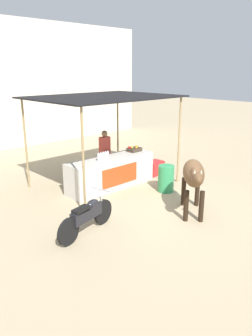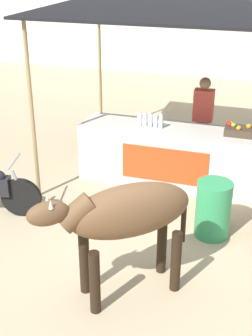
# 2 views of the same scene
# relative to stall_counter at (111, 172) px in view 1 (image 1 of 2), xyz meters

# --- Properties ---
(ground_plane) EXTENTS (60.00, 60.00, 0.00)m
(ground_plane) POSITION_rel_stall_counter_xyz_m (0.00, -2.20, -0.48)
(ground_plane) COLOR tan
(building_wall_far) EXTENTS (16.00, 0.50, 5.76)m
(building_wall_far) POSITION_rel_stall_counter_xyz_m (0.00, 7.37, 2.40)
(building_wall_far) COLOR beige
(building_wall_far) RESTS_ON ground
(stall_counter) EXTENTS (3.00, 0.82, 0.96)m
(stall_counter) POSITION_rel_stall_counter_xyz_m (0.00, 0.00, 0.00)
(stall_counter) COLOR beige
(stall_counter) RESTS_ON ground
(stall_awning) EXTENTS (4.20, 3.20, 2.79)m
(stall_awning) POSITION_rel_stall_counter_xyz_m (0.00, 0.30, 2.20)
(stall_awning) COLOR black
(stall_awning) RESTS_ON ground
(water_bottle_row) EXTENTS (0.43, 0.07, 0.25)m
(water_bottle_row) POSITION_rel_stall_counter_xyz_m (-0.35, -0.05, 0.59)
(water_bottle_row) COLOR silver
(water_bottle_row) RESTS_ON stall_counter
(fruit_crate) EXTENTS (0.44, 0.32, 0.18)m
(fruit_crate) POSITION_rel_stall_counter_xyz_m (1.07, 0.06, 0.55)
(fruit_crate) COLOR #3F3326
(fruit_crate) RESTS_ON stall_counter
(vendor_behind_counter) EXTENTS (0.34, 0.22, 1.65)m
(vendor_behind_counter) POSITION_rel_stall_counter_xyz_m (0.39, 0.75, 0.37)
(vendor_behind_counter) COLOR #383842
(vendor_behind_counter) RESTS_ON ground
(cooler_box) EXTENTS (0.60, 0.44, 0.48)m
(cooler_box) POSITION_rel_stall_counter_xyz_m (1.93, -0.10, -0.24)
(cooler_box) COLOR red
(cooler_box) RESTS_ON ground
(water_barrel) EXTENTS (0.48, 0.48, 0.81)m
(water_barrel) POSITION_rel_stall_counter_xyz_m (0.93, -1.43, -0.08)
(water_barrel) COLOR #2D8C51
(water_barrel) RESTS_ON ground
(cow) EXTENTS (1.63, 1.45, 1.44)m
(cow) POSITION_rel_stall_counter_xyz_m (0.15, -2.93, 0.55)
(cow) COLOR brown
(cow) RESTS_ON ground
(motorcycle_parked) EXTENTS (1.77, 0.63, 0.90)m
(motorcycle_parked) POSITION_rel_stall_counter_xyz_m (-2.40, -1.90, -0.05)
(motorcycle_parked) COLOR black
(motorcycle_parked) RESTS_ON ground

